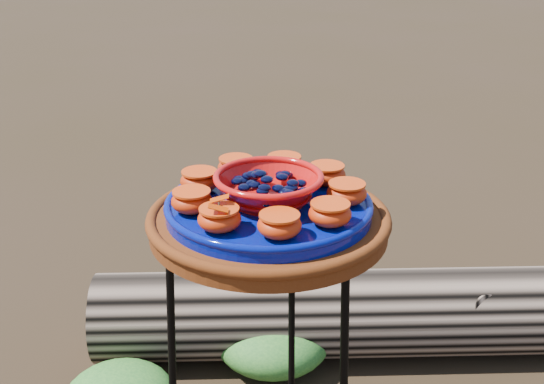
% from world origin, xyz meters
% --- Properties ---
extents(plant_stand, '(0.44, 0.44, 0.70)m').
position_xyz_m(plant_stand, '(0.00, 0.00, 0.35)').
color(plant_stand, black).
rests_on(plant_stand, ground).
extents(terracotta_saucer, '(0.46, 0.46, 0.04)m').
position_xyz_m(terracotta_saucer, '(0.00, 0.00, 0.72)').
color(terracotta_saucer, '#541F09').
rests_on(terracotta_saucer, plant_stand).
extents(cobalt_plate, '(0.40, 0.40, 0.03)m').
position_xyz_m(cobalt_plate, '(0.00, 0.00, 0.75)').
color(cobalt_plate, '#04035B').
rests_on(cobalt_plate, terracotta_saucer).
extents(red_bowl, '(0.20, 0.20, 0.06)m').
position_xyz_m(red_bowl, '(0.00, 0.00, 0.79)').
color(red_bowl, red).
rests_on(red_bowl, cobalt_plate).
extents(glass_gems, '(0.15, 0.15, 0.03)m').
position_xyz_m(glass_gems, '(0.00, 0.00, 0.83)').
color(glass_gems, black).
rests_on(glass_gems, red_bowl).
extents(orange_half_0, '(0.08, 0.08, 0.04)m').
position_xyz_m(orange_half_0, '(-0.05, -0.14, 0.79)').
color(orange_half_0, '#A92400').
rests_on(orange_half_0, cobalt_plate).
extents(orange_half_1, '(0.08, 0.08, 0.04)m').
position_xyz_m(orange_half_1, '(0.06, -0.14, 0.79)').
color(orange_half_1, '#A92400').
rests_on(orange_half_1, cobalt_plate).
extents(orange_half_2, '(0.08, 0.08, 0.04)m').
position_xyz_m(orange_half_2, '(0.13, -0.07, 0.79)').
color(orange_half_2, '#A92400').
rests_on(orange_half_2, cobalt_plate).
extents(orange_half_3, '(0.08, 0.08, 0.04)m').
position_xyz_m(orange_half_3, '(0.15, 0.03, 0.79)').
color(orange_half_3, '#A92400').
rests_on(orange_half_3, cobalt_plate).
extents(orange_half_4, '(0.08, 0.08, 0.04)m').
position_xyz_m(orange_half_4, '(0.09, 0.12, 0.79)').
color(orange_half_4, '#A92400').
rests_on(orange_half_4, cobalt_plate).
extents(orange_half_5, '(0.08, 0.08, 0.04)m').
position_xyz_m(orange_half_5, '(-0.01, 0.15, 0.79)').
color(orange_half_5, '#A92400').
rests_on(orange_half_5, cobalt_plate).
extents(orange_half_6, '(0.08, 0.08, 0.04)m').
position_xyz_m(orange_half_6, '(-0.10, 0.11, 0.79)').
color(orange_half_6, '#A92400').
rests_on(orange_half_6, cobalt_plate).
extents(orange_half_7, '(0.08, 0.08, 0.04)m').
position_xyz_m(orange_half_7, '(-0.15, 0.02, 0.79)').
color(orange_half_7, '#A92400').
rests_on(orange_half_7, cobalt_plate).
extents(orange_half_8, '(0.08, 0.08, 0.04)m').
position_xyz_m(orange_half_8, '(-0.13, -0.08, 0.79)').
color(orange_half_8, '#A92400').
rests_on(orange_half_8, cobalt_plate).
extents(butterfly, '(0.08, 0.07, 0.01)m').
position_xyz_m(butterfly, '(-0.05, -0.14, 0.81)').
color(butterfly, '#C23000').
rests_on(butterfly, orange_half_0).
extents(driftwood_log, '(1.49, 0.79, 0.27)m').
position_xyz_m(driftwood_log, '(0.04, 0.61, 0.14)').
color(driftwood_log, black).
rests_on(driftwood_log, ground).
extents(foliage_back, '(0.35, 0.35, 0.17)m').
position_xyz_m(foliage_back, '(-0.13, 0.52, 0.09)').
color(foliage_back, '#1F5B22').
rests_on(foliage_back, ground).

